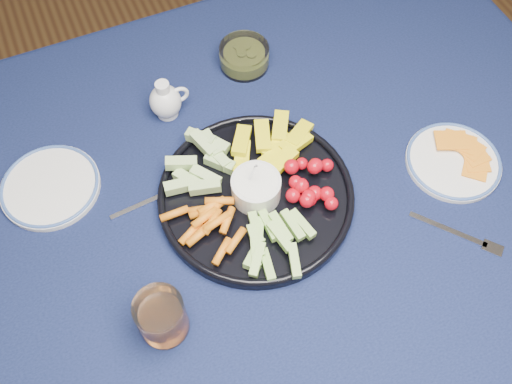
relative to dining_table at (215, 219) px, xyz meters
name	(u,v)px	position (x,y,z in m)	size (l,w,h in m)	color
dining_table	(215,219)	(0.00, 0.00, 0.00)	(1.67, 1.07, 0.75)	#512D1B
crudite_platter	(255,193)	(0.07, -0.04, 0.11)	(0.38, 0.38, 0.12)	black
creamer_pitcher	(166,101)	(-0.01, 0.23, 0.13)	(0.09, 0.07, 0.09)	white
pickle_bowl	(244,57)	(0.19, 0.30, 0.11)	(0.11, 0.11, 0.05)	silver
cheese_plate	(454,161)	(0.47, -0.12, 0.10)	(0.19, 0.19, 0.02)	white
juice_tumbler	(162,318)	(-0.17, -0.21, 0.13)	(0.08, 0.08, 0.10)	silver
fork_left	(155,198)	(-0.10, 0.04, 0.09)	(0.16, 0.03, 0.00)	silver
fork_right	(463,236)	(0.40, -0.27, 0.09)	(0.13, 0.15, 0.00)	silver
side_plate_extra	(50,186)	(-0.28, 0.15, 0.10)	(0.19, 0.19, 0.02)	white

